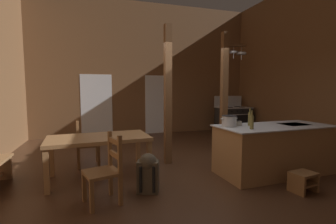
{
  "coord_description": "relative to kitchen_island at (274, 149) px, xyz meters",
  "views": [
    {
      "loc": [
        -1.74,
        -4.01,
        1.55
      ],
      "look_at": [
        -0.26,
        0.77,
        1.08
      ],
      "focal_mm": 25.49,
      "sensor_mm": 36.0,
      "label": 1
    }
  ],
  "objects": [
    {
      "name": "support_post_center",
      "position": [
        -1.71,
        1.15,
        0.99
      ],
      "size": [
        0.14,
        0.14,
        2.87
      ],
      "color": "brown",
      "rests_on": "ground_plane"
    },
    {
      "name": "backpack",
      "position": [
        -2.42,
        -0.14,
        -0.13
      ],
      "size": [
        0.38,
        0.36,
        0.6
      ],
      "color": "#4C4233",
      "rests_on": "ground_plane"
    },
    {
      "name": "ground_plane",
      "position": [
        -1.42,
        0.44,
        -0.5
      ],
      "size": [
        8.28,
        9.22,
        0.1
      ],
      "primitive_type": "cube",
      "color": "#422819"
    },
    {
      "name": "ladderback_chair_by_post",
      "position": [
        -3.37,
        1.48,
        0.01
      ],
      "size": [
        0.48,
        0.48,
        0.95
      ],
      "color": "brown",
      "rests_on": "ground_plane"
    },
    {
      "name": "stove_range",
      "position": [
        1.58,
        3.87,
        0.04
      ],
      "size": [
        1.16,
        0.84,
        1.32
      ],
      "color": "#262626",
      "rests_on": "ground_plane"
    },
    {
      "name": "bottle_short_on_counter",
      "position": [
        -0.67,
        -0.23,
        0.57
      ],
      "size": [
        0.06,
        0.06,
        0.32
      ],
      "color": "brown",
      "rests_on": "kitchen_island"
    },
    {
      "name": "mixing_bowl_on_counter",
      "position": [
        -0.67,
        0.24,
        0.49
      ],
      "size": [
        0.21,
        0.21,
        0.08
      ],
      "color": "#B2A893",
      "rests_on": "kitchen_island"
    },
    {
      "name": "dining_table",
      "position": [
        -3.11,
        0.67,
        0.21
      ],
      "size": [
        1.76,
        1.02,
        0.74
      ],
      "color": "#9E7044",
      "rests_on": "ground_plane"
    },
    {
      "name": "wall_back",
      "position": [
        -1.42,
        4.72,
        1.81
      ],
      "size": [
        8.28,
        0.14,
        4.52
      ],
      "primitive_type": "cube",
      "color": "brown",
      "rests_on": "ground_plane"
    },
    {
      "name": "kitchen_island",
      "position": [
        0.0,
        0.0,
        0.0
      ],
      "size": [
        2.2,
        1.05,
        0.89
      ],
      "color": "#9E7044",
      "rests_on": "ground_plane"
    },
    {
      "name": "glazed_door_back_left",
      "position": [
        -3.1,
        4.65,
        0.58
      ],
      "size": [
        1.0,
        0.01,
        2.05
      ],
      "primitive_type": "cube",
      "color": "white",
      "rests_on": "ground_plane"
    },
    {
      "name": "support_post_with_pot_rack",
      "position": [
        -0.22,
        1.41,
        1.09
      ],
      "size": [
        0.62,
        0.23,
        2.87
      ],
      "color": "brown",
      "rests_on": "ground_plane"
    },
    {
      "name": "bottle_tall_on_counter",
      "position": [
        -0.47,
        0.1,
        0.58
      ],
      "size": [
        0.06,
        0.06,
        0.33
      ],
      "color": "brown",
      "rests_on": "kitchen_island"
    },
    {
      "name": "step_stool",
      "position": [
        -0.16,
        -0.83,
        -0.27
      ],
      "size": [
        0.4,
        0.33,
        0.3
      ],
      "color": "brown",
      "rests_on": "ground_plane"
    },
    {
      "name": "glazed_panel_back_right",
      "position": [
        -1.05,
        4.65,
        0.58
      ],
      "size": [
        0.84,
        0.01,
        2.05
      ],
      "primitive_type": "cube",
      "color": "white",
      "rests_on": "ground_plane"
    },
    {
      "name": "ladderback_chair_near_window",
      "position": [
        -3.04,
        -0.3,
        0.01
      ],
      "size": [
        0.54,
        0.54,
        0.95
      ],
      "color": "brown",
      "rests_on": "ground_plane"
    },
    {
      "name": "stockpot_on_counter",
      "position": [
        -0.88,
        0.13,
        0.55
      ],
      "size": [
        0.33,
        0.26,
        0.2
      ],
      "color": "#B7BABF",
      "rests_on": "kitchen_island"
    }
  ]
}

